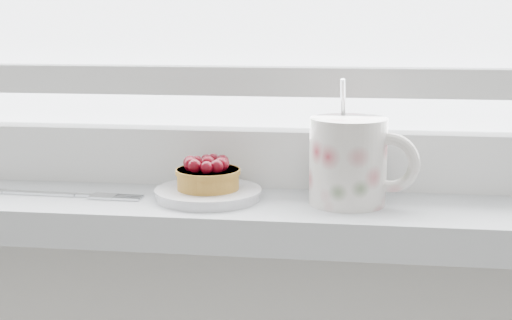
% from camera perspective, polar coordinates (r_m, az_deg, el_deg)
% --- Properties ---
extents(saucer, '(0.12, 0.12, 0.01)m').
position_cam_1_polar(saucer, '(0.83, -3.84, -2.72)').
color(saucer, silver).
rests_on(saucer, windowsill).
extents(raspberry_tart, '(0.08, 0.08, 0.04)m').
position_cam_1_polar(raspberry_tart, '(0.82, -3.87, -1.14)').
color(raspberry_tart, '#996721').
rests_on(raspberry_tart, saucer).
extents(floral_mug, '(0.13, 0.11, 0.14)m').
position_cam_1_polar(floral_mug, '(0.80, 7.60, 0.04)').
color(floral_mug, silver).
rests_on(floral_mug, windowsill).
extents(fork, '(0.19, 0.03, 0.00)m').
position_cam_1_polar(fork, '(0.87, -15.20, -2.66)').
color(fork, silver).
rests_on(fork, windowsill).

